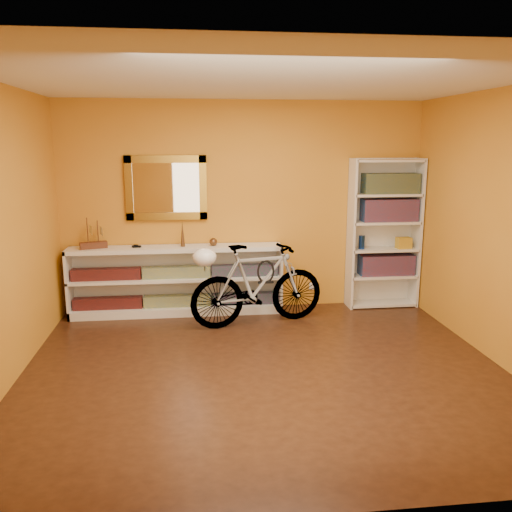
{
  "coord_description": "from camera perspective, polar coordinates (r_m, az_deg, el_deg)",
  "views": [
    {
      "loc": [
        -0.63,
        -4.61,
        2.1
      ],
      "look_at": [
        0.0,
        0.7,
        0.95
      ],
      "focal_mm": 37.35,
      "sensor_mm": 36.0,
      "label": 1
    }
  ],
  "objects": [
    {
      "name": "bicycle",
      "position": [
        6.17,
        0.2,
        -3.05
      ],
      "size": [
        0.78,
        1.7,
        0.97
      ],
      "primitive_type": "imported",
      "rotation": [
        0.0,
        0.0,
        1.8
      ],
      "color": "silver",
      "rests_on": "floor"
    },
    {
      "name": "ceiling",
      "position": [
        4.68,
        1.06,
        18.34
      ],
      "size": [
        4.5,
        4.0,
        0.01
      ],
      "primitive_type": "cube",
      "color": "silver",
      "rests_on": "ground"
    },
    {
      "name": "bookcase",
      "position": [
        6.98,
        13.56,
        2.32
      ],
      "size": [
        0.9,
        0.3,
        1.9
      ],
      "primitive_type": null,
      "color": "silver",
      "rests_on": "floor"
    },
    {
      "name": "u_lock",
      "position": [
        6.16,
        1.05,
        -1.67
      ],
      "size": [
        0.2,
        0.02,
        0.2
      ],
      "primitive_type": "torus",
      "rotation": [
        1.57,
        0.0,
        0.0
      ],
      "color": "black",
      "rests_on": "bicycle"
    },
    {
      "name": "wall_socket",
      "position": [
        7.01,
        6.09,
        -3.22
      ],
      "size": [
        0.09,
        0.02,
        0.09
      ],
      "primitive_type": "cube",
      "color": "silver",
      "rests_on": "back_wall"
    },
    {
      "name": "red_tin",
      "position": [
        6.86,
        12.14,
        7.36
      ],
      "size": [
        0.15,
        0.15,
        0.19
      ],
      "primitive_type": "cube",
      "rotation": [
        0.0,
        0.0,
        0.02
      ],
      "color": "maroon",
      "rests_on": "bookcase"
    },
    {
      "name": "book_row_c",
      "position": [
        6.92,
        14.21,
        7.55
      ],
      "size": [
        0.7,
        0.22,
        0.25
      ],
      "primitive_type": "cube",
      "color": "#16384F",
      "rests_on": "bookcase"
    },
    {
      "name": "travel_mug",
      "position": [
        6.88,
        11.25,
        1.46
      ],
      "size": [
        0.08,
        0.08,
        0.17
      ],
      "primitive_type": "cylinder",
      "color": "navy",
      "rests_on": "bookcase"
    },
    {
      "name": "yellow_bag",
      "position": [
        7.05,
        15.53,
        1.36
      ],
      "size": [
        0.19,
        0.13,
        0.14
      ],
      "primitive_type": "cube",
      "rotation": [
        0.0,
        0.0,
        0.06
      ],
      "color": "gold",
      "rests_on": "bookcase"
    },
    {
      "name": "decorative_orb",
      "position": [
        6.54,
        -4.6,
        1.52
      ],
      "size": [
        0.1,
        0.1,
        0.1
      ],
      "primitive_type": "sphere",
      "color": "#56361D",
      "rests_on": "console_unit"
    },
    {
      "name": "helmet",
      "position": [
        5.9,
        -5.54,
        -0.14
      ],
      "size": [
        0.27,
        0.25,
        0.2
      ],
      "primitive_type": "ellipsoid",
      "color": "white",
      "rests_on": "bicycle"
    },
    {
      "name": "back_wall",
      "position": [
        6.69,
        -1.32,
        5.27
      ],
      "size": [
        4.5,
        0.01,
        2.6
      ],
      "primitive_type": "cube",
      "color": "#C3781D",
      "rests_on": "ground"
    },
    {
      "name": "right_wall",
      "position": [
        5.49,
        25.03,
        2.62
      ],
      "size": [
        0.01,
        4.0,
        2.6
      ],
      "primitive_type": "cube",
      "color": "#C3781D",
      "rests_on": "ground"
    },
    {
      "name": "book_row_b",
      "position": [
        6.95,
        14.07,
        4.8
      ],
      "size": [
        0.7,
        0.22,
        0.28
      ],
      "primitive_type": "cube",
      "color": "maroon",
      "rests_on": "bookcase"
    },
    {
      "name": "console_unit",
      "position": [
        6.64,
        -8.48,
        -2.6
      ],
      "size": [
        2.6,
        0.35,
        0.85
      ],
      "primitive_type": null,
      "color": "silver",
      "rests_on": "floor"
    },
    {
      "name": "model_ship",
      "position": [
        6.62,
        -17.08,
        2.37
      ],
      "size": [
        0.34,
        0.21,
        0.37
      ],
      "primitive_type": null,
      "rotation": [
        0.0,
        0.0,
        0.32
      ],
      "color": "#442113",
      "rests_on": "console_unit"
    },
    {
      "name": "cd_row_upper",
      "position": [
        6.59,
        -8.51,
        -1.72
      ],
      "size": [
        2.5,
        0.13,
        0.14
      ],
      "primitive_type": "cube",
      "color": "navy",
      "rests_on": "console_unit"
    },
    {
      "name": "cd_row_lower",
      "position": [
        6.69,
        -8.41,
        -4.76
      ],
      "size": [
        2.5,
        0.13,
        0.14
      ],
      "primitive_type": "cube",
      "color": "black",
      "rests_on": "console_unit"
    },
    {
      "name": "bronze_ornament",
      "position": [
        6.52,
        -7.87,
        2.38
      ],
      "size": [
        0.05,
        0.05,
        0.32
      ],
      "primitive_type": "cone",
      "color": "#56361D",
      "rests_on": "console_unit"
    },
    {
      "name": "toy_car",
      "position": [
        6.58,
        -12.67,
        0.9
      ],
      "size": [
        0.0,
        0.0,
        0.0
      ],
      "primitive_type": "imported",
      "rotation": [
        0.0,
        0.0,
        1.61
      ],
      "color": "black",
      "rests_on": "console_unit"
    },
    {
      "name": "book_row_a",
      "position": [
        7.07,
        13.78,
        -0.91
      ],
      "size": [
        0.7,
        0.22,
        0.26
      ],
      "primitive_type": "cube",
      "color": "maroon",
      "rests_on": "bookcase"
    },
    {
      "name": "gilt_mirror",
      "position": [
        6.6,
        -9.59,
        7.2
      ],
      "size": [
        0.98,
        0.06,
        0.78
      ],
      "primitive_type": "cube",
      "color": "brown",
      "rests_on": "back_wall"
    },
    {
      "name": "floor",
      "position": [
        5.1,
        0.94,
        -12.22
      ],
      "size": [
        4.5,
        4.0,
        0.01
      ],
      "primitive_type": "cube",
      "color": "black",
      "rests_on": "ground"
    }
  ]
}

